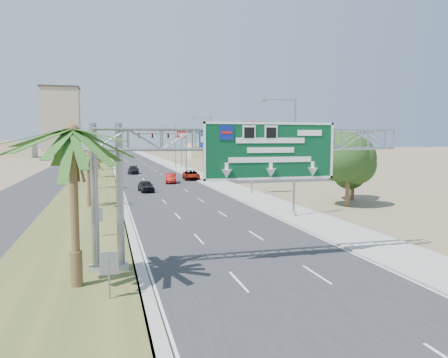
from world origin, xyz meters
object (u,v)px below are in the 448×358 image
object	(u,v)px
palm_near	(72,132)
store_building	(269,163)
sign_gantry	(240,150)
car_mid_lane	(171,178)
pole_sign_red_far	(181,137)
car_far	(133,170)
car_left_lane	(146,186)
signal_mast	(176,148)
pole_sign_red_near	(252,136)
car_right_lane	(191,175)
pole_sign_blue	(204,141)

from	to	relation	value
palm_near	store_building	world-z (taller)	palm_near
sign_gantry	car_mid_lane	size ratio (longest dim) A/B	3.77
pole_sign_red_far	car_far	bearing A→B (deg)	-127.65
sign_gantry	car_left_lane	xyz separation A→B (m)	(-2.03, 33.36, -5.35)
signal_mast	pole_sign_red_near	xyz separation A→B (m)	(3.83, -34.39, 2.17)
store_building	car_mid_lane	size ratio (longest dim) A/B	4.05
palm_near	signal_mast	size ratio (longest dim) A/B	0.81
store_building	car_right_lane	distance (m)	18.35
sign_gantry	pole_sign_red_far	xyz separation A→B (m)	(10.06, 78.21, 0.95)
signal_mast	pole_sign_blue	world-z (taller)	pole_sign_blue
signal_mast	car_right_lane	size ratio (longest dim) A/B	1.90
car_mid_lane	signal_mast	bearing A→B (deg)	86.30
palm_near	car_right_lane	xyz separation A→B (m)	(14.70, 50.06, -6.18)
car_far	store_building	bearing A→B (deg)	-9.69
store_building	car_mid_lane	xyz separation A→B (m)	(-20.50, -12.57, -1.27)
car_far	pole_sign_blue	world-z (taller)	pole_sign_blue
pole_sign_blue	store_building	bearing A→B (deg)	4.90
store_building	pole_sign_red_near	bearing A→B (deg)	-114.58
car_mid_lane	car_right_lane	size ratio (longest dim) A/B	0.82
sign_gantry	palm_near	world-z (taller)	palm_near
car_right_lane	pole_sign_red_near	bearing A→B (deg)	-75.34
sign_gantry	car_mid_lane	world-z (taller)	sign_gantry
car_right_lane	pole_sign_blue	xyz separation A→B (m)	(3.77, 6.85, 5.48)
car_left_lane	car_right_lane	world-z (taller)	car_right_lane
signal_mast	car_mid_lane	size ratio (longest dim) A/B	2.31
signal_mast	store_building	bearing A→B (deg)	-19.54
car_mid_lane	pole_sign_red_near	size ratio (longest dim) A/B	0.50
sign_gantry	car_far	distance (m)	63.02
palm_near	pole_sign_red_near	bearing A→B (deg)	58.40
car_far	pole_sign_blue	distance (m)	15.48
store_building	car_mid_lane	world-z (taller)	store_building
car_far	car_right_lane	bearing A→B (deg)	-54.75
car_right_lane	car_far	world-z (taller)	car_right_lane
car_right_lane	car_far	bearing A→B (deg)	124.86
car_far	pole_sign_blue	bearing A→B (deg)	-27.23
signal_mast	car_mid_lane	distance (m)	19.35
car_left_lane	car_far	bearing A→B (deg)	85.22
signal_mast	pole_sign_red_near	bearing A→B (deg)	-83.65
store_building	car_far	distance (m)	25.83
store_building	car_right_lane	size ratio (longest dim) A/B	3.32
pole_sign_blue	pole_sign_red_far	world-z (taller)	pole_sign_red_far
sign_gantry	signal_mast	xyz separation A→B (m)	(6.23, 62.05, -1.21)
palm_near	store_building	size ratio (longest dim) A/B	0.46
pole_sign_blue	car_right_lane	bearing A→B (deg)	-118.85
sign_gantry	car_right_lane	distance (m)	48.87
car_left_lane	car_far	world-z (taller)	car_far
car_left_lane	pole_sign_blue	world-z (taller)	pole_sign_blue
car_mid_lane	car_far	world-z (taller)	car_mid_lane
car_left_lane	car_far	size ratio (longest dim) A/B	0.83
pole_sign_red_far	pole_sign_blue	bearing A→B (deg)	-89.33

